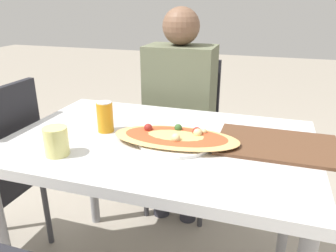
# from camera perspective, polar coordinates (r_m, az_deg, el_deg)

# --- Properties ---
(dining_table) EXTENTS (1.18, 0.78, 0.76)m
(dining_table) POSITION_cam_1_polar(r_m,az_deg,el_deg) (1.32, -1.39, -5.47)
(dining_table) COLOR silver
(dining_table) RESTS_ON ground_plane
(chair_far_seated) EXTENTS (0.40, 0.40, 0.93)m
(chair_far_seated) POSITION_cam_1_polar(r_m,az_deg,el_deg) (2.04, 2.84, -0.30)
(chair_far_seated) COLOR black
(chair_far_seated) RESTS_ON ground_plane
(person_seated) EXTENTS (0.38, 0.27, 1.23)m
(person_seated) POSITION_cam_1_polar(r_m,az_deg,el_deg) (1.86, 2.02, 4.30)
(person_seated) COLOR #2D2D38
(person_seated) RESTS_ON ground_plane
(pizza_main) EXTENTS (0.49, 0.28, 0.06)m
(pizza_main) POSITION_cam_1_polar(r_m,az_deg,el_deg) (1.24, 1.39, -2.13)
(pizza_main) COLOR white
(pizza_main) RESTS_ON dining_table
(soda_can) EXTENTS (0.07, 0.07, 0.12)m
(soda_can) POSITION_cam_1_polar(r_m,az_deg,el_deg) (1.36, -10.90, 1.57)
(soda_can) COLOR orange
(soda_can) RESTS_ON dining_table
(drink_glass) EXTENTS (0.08, 0.08, 0.10)m
(drink_glass) POSITION_cam_1_polar(r_m,az_deg,el_deg) (1.20, -18.88, -2.53)
(drink_glass) COLOR #E0DB7F
(drink_glass) RESTS_ON dining_table
(serving_tray) EXTENTS (0.43, 0.30, 0.01)m
(serving_tray) POSITION_cam_1_polar(r_m,az_deg,el_deg) (1.28, 18.41, -3.09)
(serving_tray) COLOR brown
(serving_tray) RESTS_ON dining_table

